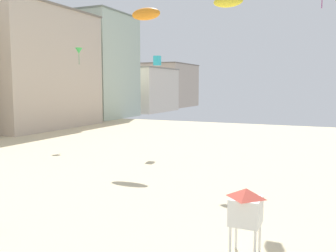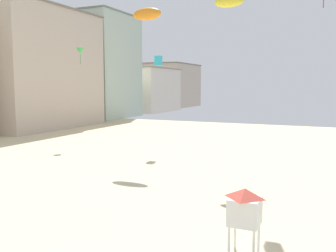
% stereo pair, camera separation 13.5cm
% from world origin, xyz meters
% --- Properties ---
extents(boardwalk_hotel_mid, '(17.69, 19.17, 17.41)m').
position_xyz_m(boardwalk_hotel_mid, '(-30.14, 42.00, 8.71)').
color(boardwalk_hotel_mid, '#C6B29E').
rests_on(boardwalk_hotel_mid, ground).
extents(boardwalk_hotel_far, '(14.86, 13.78, 19.84)m').
position_xyz_m(boardwalk_hotel_far, '(-30.14, 60.58, 9.93)').
color(boardwalk_hotel_far, '#B7C6B2').
rests_on(boardwalk_hotel_far, ground).
extents(boardwalk_hotel_distant, '(15.53, 16.79, 10.38)m').
position_xyz_m(boardwalk_hotel_distant, '(-30.14, 78.89, 5.20)').
color(boardwalk_hotel_distant, silver).
rests_on(boardwalk_hotel_distant, ground).
extents(boardwalk_hotel_furthest, '(10.93, 19.05, 12.48)m').
position_xyz_m(boardwalk_hotel_furthest, '(-30.14, 99.48, 6.25)').
color(boardwalk_hotel_furthest, '#C6B29E').
rests_on(boardwalk_hotel_furthest, ground).
extents(lifeguard_stand, '(1.10, 1.10, 2.55)m').
position_xyz_m(lifeguard_stand, '(10.96, 12.81, 1.84)').
color(lifeguard_stand, white).
rests_on(lifeguard_stand, ground).
extents(kite_cyan_box_2, '(0.58, 0.58, 0.91)m').
position_xyz_m(kite_cyan_box_2, '(-1.94, 32.04, 8.64)').
color(kite_cyan_box_2, '#2DB7CC').
extents(kite_yellow_parafoil, '(2.19, 0.61, 0.85)m').
position_xyz_m(kite_yellow_parafoil, '(6.45, 26.50, 12.30)').
color(kite_yellow_parafoil, yellow).
extents(kite_orange_parafoil, '(2.65, 0.74, 1.03)m').
position_xyz_m(kite_orange_parafoil, '(-1.06, 28.08, 12.26)').
color(kite_orange_parafoil, orange).
extents(kite_green_delta, '(0.77, 0.77, 1.76)m').
position_xyz_m(kite_green_delta, '(-11.57, 32.58, 9.97)').
color(kite_green_delta, green).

